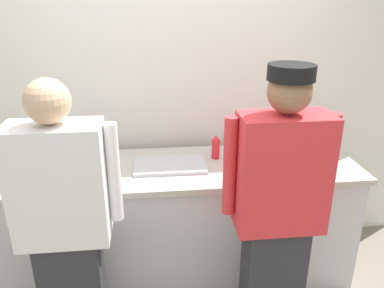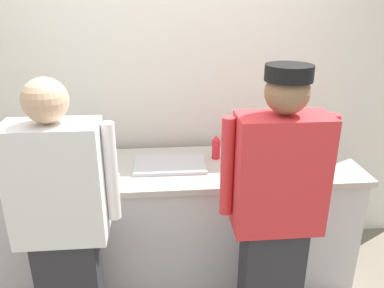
{
  "view_description": "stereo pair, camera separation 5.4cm",
  "coord_description": "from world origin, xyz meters",
  "px_view_note": "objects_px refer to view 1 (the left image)",
  "views": [
    {
      "loc": [
        -0.13,
        -2.02,
        2.01
      ],
      "look_at": [
        0.14,
        0.41,
        1.05
      ],
      "focal_mm": 35.71,
      "sensor_mm": 36.0,
      "label": 1
    },
    {
      "loc": [
        -0.08,
        -2.02,
        2.01
      ],
      "look_at": [
        0.14,
        0.41,
        1.05
      ],
      "focal_mm": 35.71,
      "sensor_mm": 36.0,
      "label": 2
    }
  ],
  "objects_px": {
    "squeeze_bottle_primary": "(216,147)",
    "squeeze_bottle_spare": "(308,159)",
    "chef_near_left": "(65,226)",
    "sheet_tray": "(170,165)",
    "chef_center": "(278,210)",
    "mixing_bowl_steel": "(81,161)",
    "ramekin_yellow_sauce": "(42,183)",
    "squeeze_bottle_secondary": "(243,148)",
    "ramekin_green_sauce": "(113,178)",
    "plate_stack_front": "(25,159)",
    "ramekin_red_sauce": "(272,171)",
    "chefs_knife": "(25,166)",
    "ramekin_orange_sauce": "(239,164)"
  },
  "relations": [
    {
      "from": "ramekin_orange_sauce",
      "to": "ramekin_green_sauce",
      "type": "height_order",
      "value": "ramekin_orange_sauce"
    },
    {
      "from": "ramekin_red_sauce",
      "to": "chefs_knife",
      "type": "xyz_separation_m",
      "value": [
        -1.65,
        0.31,
        -0.02
      ]
    },
    {
      "from": "chef_center",
      "to": "squeeze_bottle_primary",
      "type": "bearing_deg",
      "value": 106.5
    },
    {
      "from": "sheet_tray",
      "to": "squeeze_bottle_primary",
      "type": "distance_m",
      "value": 0.36
    },
    {
      "from": "chef_center",
      "to": "ramekin_green_sauce",
      "type": "bearing_deg",
      "value": 153.92
    },
    {
      "from": "squeeze_bottle_spare",
      "to": "ramekin_orange_sauce",
      "type": "relative_size",
      "value": 2.43
    },
    {
      "from": "squeeze_bottle_secondary",
      "to": "ramekin_yellow_sauce",
      "type": "height_order",
      "value": "squeeze_bottle_secondary"
    },
    {
      "from": "chef_center",
      "to": "ramekin_green_sauce",
      "type": "distance_m",
      "value": 1.03
    },
    {
      "from": "chef_near_left",
      "to": "squeeze_bottle_spare",
      "type": "relative_size",
      "value": 8.35
    },
    {
      "from": "sheet_tray",
      "to": "squeeze_bottle_primary",
      "type": "relative_size",
      "value": 2.76
    },
    {
      "from": "plate_stack_front",
      "to": "sheet_tray",
      "type": "xyz_separation_m",
      "value": [
        1.0,
        -0.16,
        -0.02
      ]
    },
    {
      "from": "chef_near_left",
      "to": "chefs_knife",
      "type": "height_order",
      "value": "chef_near_left"
    },
    {
      "from": "chefs_knife",
      "to": "chef_near_left",
      "type": "bearing_deg",
      "value": -60.8
    },
    {
      "from": "plate_stack_front",
      "to": "ramekin_green_sauce",
      "type": "bearing_deg",
      "value": -28.29
    },
    {
      "from": "chef_center",
      "to": "squeeze_bottle_secondary",
      "type": "bearing_deg",
      "value": 92.54
    },
    {
      "from": "squeeze_bottle_secondary",
      "to": "ramekin_green_sauce",
      "type": "height_order",
      "value": "squeeze_bottle_secondary"
    },
    {
      "from": "ramekin_orange_sauce",
      "to": "chefs_knife",
      "type": "xyz_separation_m",
      "value": [
        -1.46,
        0.16,
        -0.02
      ]
    },
    {
      "from": "mixing_bowl_steel",
      "to": "squeeze_bottle_spare",
      "type": "bearing_deg",
      "value": -8.83
    },
    {
      "from": "squeeze_bottle_primary",
      "to": "chefs_knife",
      "type": "distance_m",
      "value": 1.33
    },
    {
      "from": "chef_near_left",
      "to": "squeeze_bottle_secondary",
      "type": "height_order",
      "value": "chef_near_left"
    },
    {
      "from": "sheet_tray",
      "to": "chef_center",
      "type": "bearing_deg",
      "value": -48.89
    },
    {
      "from": "ramekin_green_sauce",
      "to": "ramekin_red_sauce",
      "type": "height_order",
      "value": "ramekin_red_sauce"
    },
    {
      "from": "squeeze_bottle_secondary",
      "to": "chefs_knife",
      "type": "height_order",
      "value": "squeeze_bottle_secondary"
    },
    {
      "from": "mixing_bowl_steel",
      "to": "ramekin_yellow_sauce",
      "type": "relative_size",
      "value": 4.0
    },
    {
      "from": "sheet_tray",
      "to": "ramekin_orange_sauce",
      "type": "relative_size",
      "value": 5.97
    },
    {
      "from": "chef_near_left",
      "to": "mixing_bowl_steel",
      "type": "height_order",
      "value": "chef_near_left"
    },
    {
      "from": "chef_center",
      "to": "ramekin_yellow_sauce",
      "type": "distance_m",
      "value": 1.43
    },
    {
      "from": "sheet_tray",
      "to": "chef_near_left",
      "type": "bearing_deg",
      "value": -133.74
    },
    {
      "from": "squeeze_bottle_secondary",
      "to": "chefs_knife",
      "type": "xyz_separation_m",
      "value": [
        -1.52,
        0.04,
        -0.09
      ]
    },
    {
      "from": "chef_center",
      "to": "chefs_knife",
      "type": "relative_size",
      "value": 6.2
    },
    {
      "from": "plate_stack_front",
      "to": "squeeze_bottle_primary",
      "type": "relative_size",
      "value": 1.16
    },
    {
      "from": "plate_stack_front",
      "to": "squeeze_bottle_secondary",
      "type": "relative_size",
      "value": 1.06
    },
    {
      "from": "chef_near_left",
      "to": "chef_center",
      "type": "bearing_deg",
      "value": -1.19
    },
    {
      "from": "plate_stack_front",
      "to": "squeeze_bottle_primary",
      "type": "distance_m",
      "value": 1.34
    },
    {
      "from": "squeeze_bottle_primary",
      "to": "squeeze_bottle_spare",
      "type": "height_order",
      "value": "squeeze_bottle_spare"
    },
    {
      "from": "ramekin_green_sauce",
      "to": "chefs_knife",
      "type": "bearing_deg",
      "value": 154.86
    },
    {
      "from": "ramekin_orange_sauce",
      "to": "chef_near_left",
      "type": "bearing_deg",
      "value": -152.05
    },
    {
      "from": "sheet_tray",
      "to": "squeeze_bottle_spare",
      "type": "relative_size",
      "value": 2.45
    },
    {
      "from": "ramekin_red_sauce",
      "to": "chefs_knife",
      "type": "distance_m",
      "value": 1.68
    },
    {
      "from": "plate_stack_front",
      "to": "ramekin_red_sauce",
      "type": "relative_size",
      "value": 2.56
    },
    {
      "from": "chef_near_left",
      "to": "squeeze_bottle_primary",
      "type": "xyz_separation_m",
      "value": [
        0.92,
        0.73,
        0.11
      ]
    },
    {
      "from": "mixing_bowl_steel",
      "to": "squeeze_bottle_spare",
      "type": "relative_size",
      "value": 1.73
    },
    {
      "from": "sheet_tray",
      "to": "ramekin_yellow_sauce",
      "type": "height_order",
      "value": "ramekin_yellow_sauce"
    },
    {
      "from": "chef_near_left",
      "to": "chef_center",
      "type": "height_order",
      "value": "chef_center"
    },
    {
      "from": "squeeze_bottle_secondary",
      "to": "squeeze_bottle_primary",
      "type": "bearing_deg",
      "value": 166.55
    },
    {
      "from": "sheet_tray",
      "to": "chefs_knife",
      "type": "relative_size",
      "value": 1.78
    },
    {
      "from": "chef_near_left",
      "to": "squeeze_bottle_spare",
      "type": "bearing_deg",
      "value": 16.13
    },
    {
      "from": "ramekin_orange_sauce",
      "to": "ramekin_red_sauce",
      "type": "bearing_deg",
      "value": -37.55
    },
    {
      "from": "mixing_bowl_steel",
      "to": "chefs_knife",
      "type": "bearing_deg",
      "value": 171.52
    },
    {
      "from": "squeeze_bottle_primary",
      "to": "ramekin_yellow_sauce",
      "type": "xyz_separation_m",
      "value": [
        -1.14,
        -0.31,
        -0.06
      ]
    }
  ]
}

